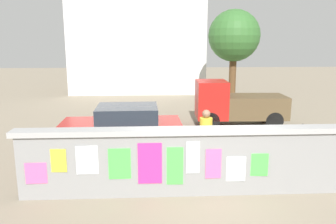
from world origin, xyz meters
TOP-DOWN VIEW (x-y plane):
  - ground at (0.00, 8.00)m, footprint 60.00×60.00m
  - poster_wall at (-0.01, -0.00)m, footprint 8.44×0.42m
  - auto_rickshaw_truck at (2.23, 6.20)m, footprint 3.66×1.64m
  - car_parked at (-2.12, 3.38)m, footprint 3.84×1.78m
  - motorcycle at (2.92, 2.74)m, footprint 1.90×0.56m
  - person_walking at (0.25, 1.60)m, footprint 0.39×0.39m
  - tree_roadside at (3.17, 10.70)m, footprint 2.70×2.70m
  - building_background at (-2.06, 16.61)m, footprint 9.12×4.87m

SIDE VIEW (x-z plane):
  - ground at x=0.00m, z-range 0.00..0.00m
  - motorcycle at x=2.92m, z-range 0.03..0.90m
  - car_parked at x=-2.12m, z-range 0.03..1.43m
  - poster_wall at x=-0.01m, z-range 0.02..1.57m
  - auto_rickshaw_truck at x=2.23m, z-range -0.02..1.83m
  - person_walking at x=0.25m, z-range 0.18..1.80m
  - building_background at x=-2.06m, z-range 0.02..6.92m
  - tree_roadside at x=3.17m, z-range 1.13..6.18m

